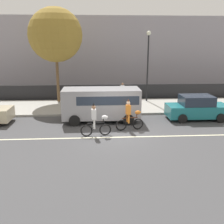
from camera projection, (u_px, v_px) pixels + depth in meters
name	position (u px, v px, depth m)	size (l,w,h in m)	color
ground_plane	(118.00, 134.00, 14.94)	(80.00, 80.00, 0.00)	#424244
road_centre_line	(119.00, 137.00, 14.46)	(36.00, 0.14, 0.01)	beige
sidewalk_curb	(111.00, 106.00, 21.19)	(60.00, 5.00, 0.15)	#9E9B93
fence_line	(109.00, 92.00, 23.83)	(40.00, 0.08, 1.40)	black
building_backdrop	(114.00, 53.00, 31.38)	(28.00, 8.00, 7.78)	#99939E
parade_cyclist_zebra	(96.00, 121.00, 14.46)	(1.72, 0.50, 1.92)	black
parade_cyclist_orange	(130.00, 116.00, 15.47)	(1.71, 0.53, 1.92)	black
parked_van_grey	(102.00, 102.00, 17.17)	(5.00, 2.22, 2.18)	#99999E
parked_car_teal	(197.00, 108.00, 17.72)	(4.10, 1.92, 1.64)	#1E727A
street_lamp_post	(148.00, 56.00, 21.95)	(0.36, 0.36, 5.86)	black
street_tree_near_lamp	(55.00, 35.00, 21.29)	(4.40, 4.40, 7.73)	brown
pedestrian_onlooker	(122.00, 92.00, 22.41)	(0.32, 0.20, 1.62)	#33333D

